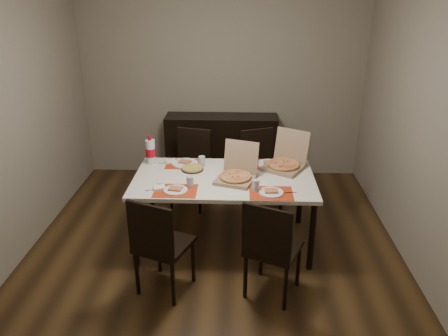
# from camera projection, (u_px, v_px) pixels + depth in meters

# --- Properties ---
(ground) EXTENTS (3.80, 4.00, 0.02)m
(ground) POSITION_uv_depth(u_px,v_px,m) (214.00, 248.00, 4.54)
(ground) COLOR #462D15
(ground) RESTS_ON ground
(room_walls) EXTENTS (3.84, 4.02, 2.62)m
(room_walls) POSITION_uv_depth(u_px,v_px,m) (215.00, 72.00, 4.26)
(room_walls) COLOR gray
(room_walls) RESTS_ON ground
(sideboard) EXTENTS (1.50, 0.40, 0.90)m
(sideboard) POSITION_uv_depth(u_px,v_px,m) (222.00, 148.00, 6.00)
(sideboard) COLOR black
(sideboard) RESTS_ON ground
(dining_table) EXTENTS (1.80, 1.00, 0.75)m
(dining_table) POSITION_uv_depth(u_px,v_px,m) (224.00, 183.00, 4.38)
(dining_table) COLOR #EEE2C8
(dining_table) RESTS_ON ground
(chair_near_left) EXTENTS (0.55, 0.55, 0.93)m
(chair_near_left) POSITION_uv_depth(u_px,v_px,m) (159.00, 243.00, 3.69)
(chair_near_left) COLOR black
(chair_near_left) RESTS_ON ground
(chair_near_right) EXTENTS (0.55, 0.55, 0.93)m
(chair_near_right) POSITION_uv_depth(u_px,v_px,m) (271.00, 246.00, 3.64)
(chair_near_right) COLOR black
(chair_near_right) RESTS_ON ground
(chair_far_left) EXTENTS (0.50, 0.50, 0.93)m
(chair_far_left) POSITION_uv_depth(u_px,v_px,m) (192.00, 164.00, 5.29)
(chair_far_left) COLOR black
(chair_far_left) RESTS_ON ground
(chair_far_right) EXTENTS (0.54, 0.54, 0.93)m
(chair_far_right) POSITION_uv_depth(u_px,v_px,m) (260.00, 165.00, 5.27)
(chair_far_right) COLOR black
(chair_far_right) RESTS_ON ground
(setting_near_left) EXTENTS (0.49, 0.30, 0.11)m
(setting_near_left) POSITION_uv_depth(u_px,v_px,m) (178.00, 188.00, 4.08)
(setting_near_left) COLOR red
(setting_near_left) RESTS_ON dining_table
(setting_near_right) EXTENTS (0.44, 0.30, 0.11)m
(setting_near_right) POSITION_uv_depth(u_px,v_px,m) (267.00, 190.00, 4.03)
(setting_near_right) COLOR red
(setting_near_right) RESTS_ON dining_table
(setting_far_left) EXTENTS (0.51, 0.30, 0.11)m
(setting_far_left) POSITION_uv_depth(u_px,v_px,m) (187.00, 163.00, 4.66)
(setting_far_left) COLOR red
(setting_far_left) RESTS_ON dining_table
(setting_far_right) EXTENTS (0.44, 0.30, 0.11)m
(setting_far_right) POSITION_uv_depth(u_px,v_px,m) (265.00, 163.00, 4.64)
(setting_far_right) COLOR red
(setting_far_right) RESTS_ON dining_table
(napkin_loose) EXTENTS (0.13, 0.14, 0.02)m
(napkin_loose) POSITION_uv_depth(u_px,v_px,m) (228.00, 182.00, 4.23)
(napkin_loose) COLOR white
(napkin_loose) RESTS_ON dining_table
(pizza_box_center) EXTENTS (0.45, 0.48, 0.35)m
(pizza_box_center) POSITION_uv_depth(u_px,v_px,m) (236.00, 175.00, 4.28)
(pizza_box_center) COLOR #8C6E51
(pizza_box_center) RESTS_ON dining_table
(pizza_box_right) EXTENTS (0.53, 0.54, 0.37)m
(pizza_box_right) POSITION_uv_depth(u_px,v_px,m) (285.00, 163.00, 4.55)
(pizza_box_right) COLOR #8C6E51
(pizza_box_right) RESTS_ON dining_table
(faina_plate) EXTENTS (0.23, 0.23, 0.03)m
(faina_plate) POSITION_uv_depth(u_px,v_px,m) (192.00, 169.00, 4.52)
(faina_plate) COLOR black
(faina_plate) RESTS_ON dining_table
(dip_bowl) EXTENTS (0.17, 0.17, 0.03)m
(dip_bowl) POSITION_uv_depth(u_px,v_px,m) (237.00, 169.00, 4.50)
(dip_bowl) COLOR white
(dip_bowl) RESTS_ON dining_table
(soda_bottle) EXTENTS (0.11, 0.11, 0.31)m
(soda_bottle) POSITION_uv_depth(u_px,v_px,m) (151.00, 152.00, 4.64)
(soda_bottle) COLOR silver
(soda_bottle) RESTS_ON dining_table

